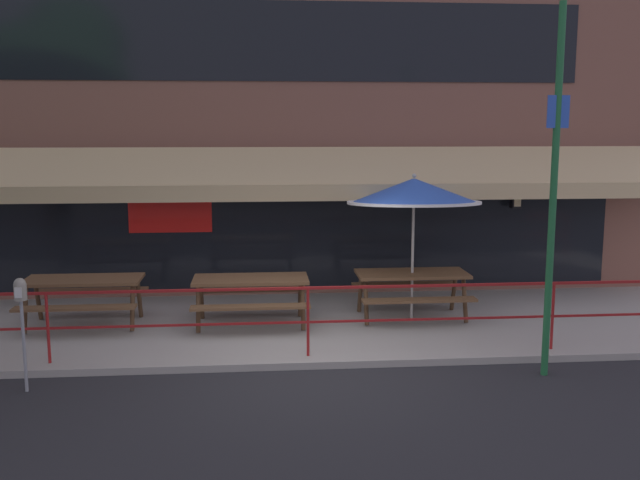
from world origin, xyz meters
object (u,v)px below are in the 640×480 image
Objects in this scene: parking_meter_near at (21,300)px; picnic_table_centre at (251,288)px; patio_umbrella_right at (414,192)px; picnic_table_left at (83,288)px; picnic_table_right at (412,282)px; street_sign_pole at (554,191)px.

picnic_table_centre is at bearing 41.21° from parking_meter_near.
picnic_table_centre is at bearing -176.29° from patio_umbrella_right.
parking_meter_near is (-0.11, -2.57, 0.44)m from picnic_table_left.
picnic_table_left is 5.23m from picnic_table_right.
patio_umbrella_right is at bearing 25.58° from parking_meter_near.
parking_meter_near is at bearing -138.79° from picnic_table_centre.
patio_umbrella_right is (0.00, -0.03, 1.47)m from picnic_table_right.
street_sign_pole reaches higher than picnic_table_centre.
picnic_table_left is 2.62m from picnic_table_centre.
picnic_table_right is at bearing 4.26° from picnic_table_centre.
patio_umbrella_right is at bearing 115.69° from street_sign_pole.
patio_umbrella_right is 2.82m from street_sign_pole.
patio_umbrella_right is 6.01m from parking_meter_near.
picnic_table_left is 0.76× the size of patio_umbrella_right.
street_sign_pole reaches higher than parking_meter_near.
street_sign_pole reaches higher than patio_umbrella_right.
patio_umbrella_right is at bearing -0.10° from picnic_table_left.
patio_umbrella_right reaches higher than picnic_table_centre.
picnic_table_left is 5.44m from patio_umbrella_right.
street_sign_pole is (6.45, -2.54, 1.71)m from picnic_table_left.
street_sign_pole reaches higher than picnic_table_right.
street_sign_pole is at bearing -31.65° from picnic_table_centre.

